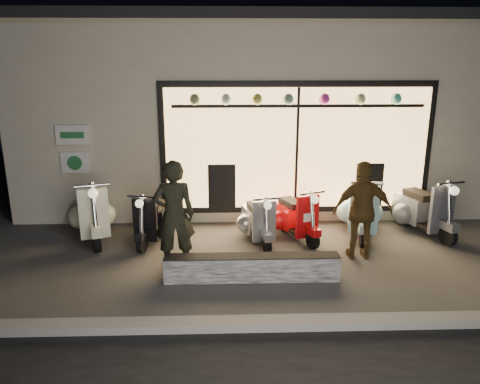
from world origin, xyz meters
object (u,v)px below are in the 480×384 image
object	(u,v)px
graffiti_barrier	(252,268)
man	(174,215)
scooter_silver	(257,220)
woman	(363,211)
scooter_red	(292,216)

from	to	relation	value
graffiti_barrier	man	size ratio (longest dim) A/B	1.49
scooter_silver	woman	xyz separation A→B (m)	(1.70, -0.91, 0.46)
woman	scooter_silver	bearing A→B (deg)	-26.13
scooter_silver	man	xyz separation A→B (m)	(-1.40, -1.22, 0.52)
scooter_red	woman	distance (m)	1.54
man	scooter_silver	bearing A→B (deg)	-146.29
graffiti_barrier	man	bearing A→B (deg)	158.62
graffiti_barrier	woman	bearing A→B (deg)	22.39
scooter_silver	man	world-z (taller)	man
graffiti_barrier	scooter_silver	xyz separation A→B (m)	(0.19, 1.69, 0.18)
graffiti_barrier	scooter_red	distance (m)	2.06
man	woman	size ratio (longest dim) A/B	1.07
scooter_red	man	bearing A→B (deg)	-169.09
scooter_silver	graffiti_barrier	bearing A→B (deg)	-107.35
scooter_red	woman	xyz separation A→B (m)	(1.01, -1.08, 0.44)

